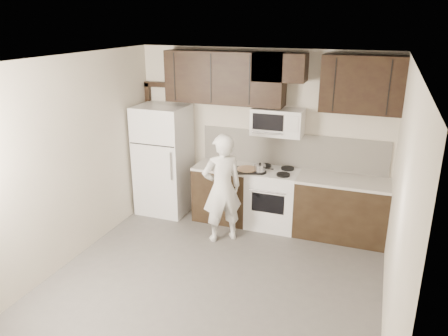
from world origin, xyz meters
The scene contains 14 objects.
floor centered at (0.00, 0.00, 0.00)m, with size 4.50×4.50×0.00m, color #585552.
back_wall centered at (0.00, 2.25, 1.35)m, with size 4.00×4.00×0.00m, color beige.
ceiling centered at (0.00, 0.00, 2.70)m, with size 4.50×4.50×0.00m, color white.
counter_run centered at (0.60, 1.94, 0.46)m, with size 2.95×0.64×0.91m.
stove centered at (0.30, 1.94, 0.46)m, with size 0.76×0.66×0.94m.
backsplash centered at (0.50, 2.24, 1.18)m, with size 2.90×0.02×0.54m, color silver.
upper_cabinets centered at (0.21, 2.08, 2.28)m, with size 3.48×0.35×0.78m.
microwave centered at (0.30, 2.06, 1.65)m, with size 0.76×0.42×0.40m.
refrigerator centered at (-1.55, 1.89, 0.90)m, with size 0.80×0.76×1.80m.
door_trim centered at (-1.92, 2.21, 1.25)m, with size 0.50×0.08×2.12m.
saucepan centered at (0.12, 1.79, 0.98)m, with size 0.30×0.17×0.16m.
baking_tray centered at (-0.09, 1.80, 0.92)m, with size 0.45×0.34×0.02m, color black.
pizza centered at (-0.09, 1.80, 0.94)m, with size 0.30×0.30×0.02m, color beige.
person centered at (-0.28, 1.25, 0.81)m, with size 0.59×0.39×1.61m, color white.
Camera 1 is at (1.74, -4.19, 3.14)m, focal length 35.00 mm.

